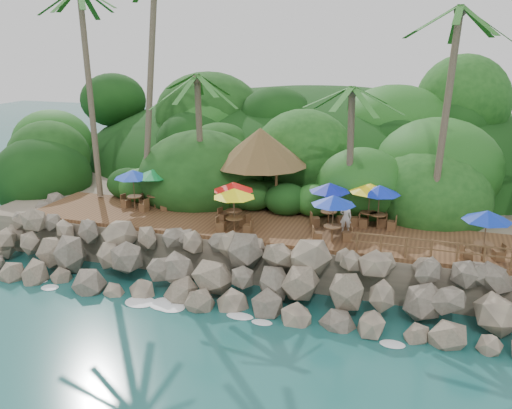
% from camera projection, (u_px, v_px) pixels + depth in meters
% --- Properties ---
extents(ground, '(140.00, 140.00, 0.00)m').
position_uv_depth(ground, '(214.00, 314.00, 24.69)').
color(ground, '#19514F').
rests_on(ground, ground).
extents(land_base, '(32.00, 25.20, 2.10)m').
position_uv_depth(land_base, '(300.00, 197.00, 38.92)').
color(land_base, gray).
rests_on(land_base, ground).
extents(jungle_hill, '(44.80, 28.00, 15.40)m').
position_uv_depth(jungle_hill, '(322.00, 186.00, 46.03)').
color(jungle_hill, '#143811').
rests_on(jungle_hill, ground).
extents(seawall, '(29.00, 4.00, 2.30)m').
position_uv_depth(seawall, '(230.00, 273.00, 26.17)').
color(seawall, gray).
rests_on(seawall, ground).
extents(terrace, '(26.00, 5.00, 0.20)m').
position_uv_depth(terrace, '(256.00, 226.00, 29.50)').
color(terrace, brown).
rests_on(terrace, land_base).
extents(jungle_foliage, '(44.00, 16.00, 12.00)m').
position_uv_depth(jungle_foliage, '(297.00, 216.00, 38.31)').
color(jungle_foliage, '#143811').
rests_on(jungle_foliage, ground).
extents(foam_line, '(25.20, 0.80, 0.06)m').
position_uv_depth(foam_line, '(217.00, 310.00, 24.95)').
color(foam_line, white).
rests_on(foam_line, ground).
extents(palms, '(33.27, 6.35, 14.67)m').
position_uv_depth(palms, '(290.00, 27.00, 28.74)').
color(palms, brown).
rests_on(palms, ground).
extents(palapa, '(5.57, 5.57, 4.60)m').
position_uv_depth(palapa, '(260.00, 147.00, 32.08)').
color(palapa, brown).
rests_on(palapa, ground).
extents(dining_clusters, '(20.92, 5.31, 2.35)m').
position_uv_depth(dining_clusters, '(288.00, 192.00, 28.41)').
color(dining_clusters, brown).
rests_on(dining_clusters, terrace).
extents(railing, '(8.30, 0.10, 1.00)m').
position_uv_depth(railing, '(444.00, 250.00, 24.28)').
color(railing, brown).
rests_on(railing, terrace).
extents(waiter, '(0.64, 0.48, 1.61)m').
position_uv_depth(waiter, '(346.00, 217.00, 28.01)').
color(waiter, silver).
rests_on(waiter, terrace).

